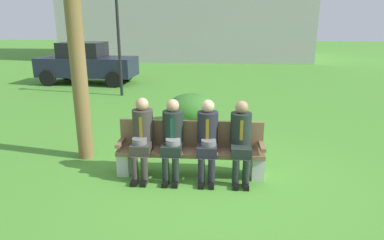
{
  "coord_description": "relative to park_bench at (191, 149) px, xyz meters",
  "views": [
    {
      "loc": [
        0.11,
        -5.25,
        2.52
      ],
      "look_at": [
        -0.31,
        0.4,
        0.85
      ],
      "focal_mm": 31.7,
      "sensor_mm": 36.0,
      "label": 1
    }
  ],
  "objects": [
    {
      "name": "ground_plane",
      "position": [
        0.31,
        -0.06,
        -0.44
      ],
      "size": [
        80.0,
        80.0,
        0.0
      ],
      "primitive_type": "plane",
      "color": "#498E2F"
    },
    {
      "name": "park_bench",
      "position": [
        0.0,
        0.0,
        0.0
      ],
      "size": [
        2.43,
        0.44,
        0.9
      ],
      "color": "brown",
      "rests_on": "ground"
    },
    {
      "name": "seated_man_leftmost",
      "position": [
        -0.79,
        -0.13,
        0.29
      ],
      "size": [
        0.34,
        0.72,
        1.32
      ],
      "color": "#38332D",
      "rests_on": "ground"
    },
    {
      "name": "seated_man_centerleft",
      "position": [
        -0.28,
        -0.14,
        0.29
      ],
      "size": [
        0.34,
        0.72,
        1.3
      ],
      "color": "#1E2823",
      "rests_on": "ground"
    },
    {
      "name": "seated_man_centerright",
      "position": [
        0.29,
        -0.14,
        0.29
      ],
      "size": [
        0.34,
        0.72,
        1.3
      ],
      "color": "#23232D",
      "rests_on": "ground"
    },
    {
      "name": "seated_man_rightmost",
      "position": [
        0.82,
        -0.13,
        0.29
      ],
      "size": [
        0.34,
        0.72,
        1.3
      ],
      "color": "#1E2823",
      "rests_on": "ground"
    },
    {
      "name": "shrub_near_bench",
      "position": [
        -0.2,
        2.88,
        -0.05
      ],
      "size": [
        1.25,
        1.14,
        0.78
      ],
      "primitive_type": "ellipsoid",
      "color": "#357428",
      "rests_on": "ground"
    },
    {
      "name": "parked_car_near",
      "position": [
        -4.94,
        8.32,
        0.4
      ],
      "size": [
        3.97,
        1.86,
        1.68
      ],
      "color": "#1E2338",
      "rests_on": "ground"
    },
    {
      "name": "street_lamp",
      "position": [
        -2.89,
        6.1,
        1.67
      ],
      "size": [
        0.24,
        0.24,
        3.41
      ],
      "color": "black",
      "rests_on": "ground"
    }
  ]
}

